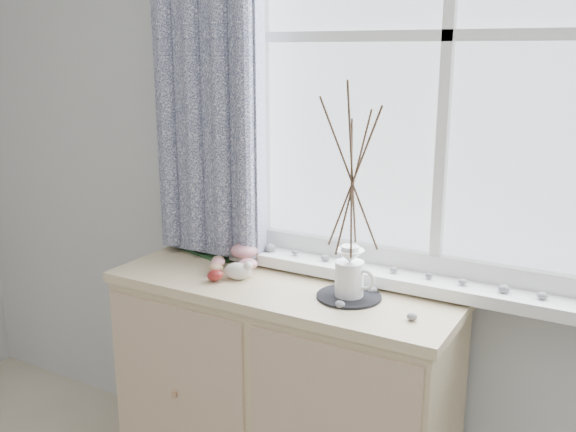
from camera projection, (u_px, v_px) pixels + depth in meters
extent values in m
cube|color=silver|center=(357.00, 144.00, 2.17)|extent=(4.00, 0.04, 2.60)
cube|color=silver|center=(451.00, 35.00, 1.93)|extent=(1.30, 0.01, 1.40)
cube|color=white|center=(429.00, 283.00, 2.07)|extent=(1.45, 0.16, 0.04)
cube|color=#091132|center=(206.00, 30.00, 2.22)|extent=(0.44, 0.06, 1.61)
cube|color=beige|center=(283.00, 401.00, 2.26)|extent=(1.17, 0.43, 0.81)
cube|color=beige|center=(282.00, 288.00, 2.15)|extent=(1.20, 0.45, 0.03)
cube|color=beige|center=(178.00, 408.00, 2.22)|extent=(0.55, 0.01, 0.75)
cylinder|color=silver|center=(245.00, 259.00, 2.29)|extent=(0.03, 0.03, 0.06)
ellipsoid|color=maroon|center=(245.00, 250.00, 2.29)|extent=(0.10, 0.10, 0.05)
cylinder|color=silver|center=(248.00, 270.00, 2.21)|extent=(0.03, 0.03, 0.04)
ellipsoid|color=maroon|center=(248.00, 264.00, 2.20)|extent=(0.07, 0.07, 0.04)
cylinder|color=silver|center=(218.00, 267.00, 2.26)|extent=(0.02, 0.02, 0.03)
ellipsoid|color=maroon|center=(218.00, 262.00, 2.25)|extent=(0.05, 0.05, 0.03)
ellipsoid|color=tan|center=(216.00, 268.00, 2.22)|extent=(0.05, 0.04, 0.06)
ellipsoid|color=tan|center=(218.00, 261.00, 2.30)|extent=(0.05, 0.04, 0.06)
ellipsoid|color=maroon|center=(215.00, 275.00, 2.15)|extent=(0.05, 0.04, 0.06)
ellipsoid|color=tan|center=(238.00, 269.00, 2.21)|extent=(0.05, 0.04, 0.06)
cylinder|color=black|center=(349.00, 296.00, 2.02)|extent=(0.21, 0.21, 0.01)
cylinder|color=white|center=(349.00, 279.00, 2.01)|extent=(0.10, 0.10, 0.11)
cone|color=white|center=(350.00, 256.00, 1.99)|extent=(0.09, 0.09, 0.04)
cylinder|color=white|center=(350.00, 250.00, 1.98)|extent=(0.06, 0.06, 0.03)
torus|color=white|center=(364.00, 280.00, 1.98)|extent=(0.07, 0.02, 0.07)
ellipsoid|color=gray|center=(340.00, 305.00, 1.94)|extent=(0.03, 0.03, 0.02)
ellipsoid|color=gray|center=(373.00, 290.00, 2.05)|extent=(0.03, 0.03, 0.02)
ellipsoid|color=gray|center=(412.00, 317.00, 1.85)|extent=(0.03, 0.03, 0.02)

